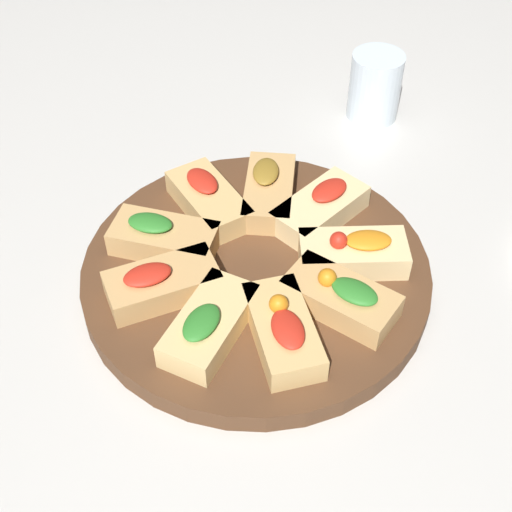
% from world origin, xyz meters
% --- Properties ---
extents(ground_plane, '(3.00, 3.00, 0.00)m').
position_xyz_m(ground_plane, '(0.00, 0.00, 0.00)').
color(ground_plane, beige).
extents(serving_board, '(0.36, 0.36, 0.02)m').
position_xyz_m(serving_board, '(0.00, 0.00, 0.01)').
color(serving_board, '#51331E').
rests_on(serving_board, ground_plane).
extents(focaccia_slice_0, '(0.12, 0.09, 0.04)m').
position_xyz_m(focaccia_slice_0, '(0.09, -0.04, 0.04)').
color(focaccia_slice_0, tan).
rests_on(focaccia_slice_0, serving_board).
extents(focaccia_slice_1, '(0.11, 0.07, 0.04)m').
position_xyz_m(focaccia_slice_1, '(0.10, 0.02, 0.04)').
color(focaccia_slice_1, '#E5C689').
rests_on(focaccia_slice_1, serving_board).
extents(focaccia_slice_2, '(0.10, 0.12, 0.04)m').
position_xyz_m(focaccia_slice_2, '(0.06, 0.08, 0.04)').
color(focaccia_slice_2, '#E5C689').
rests_on(focaccia_slice_2, serving_board).
extents(focaccia_slice_3, '(0.06, 0.11, 0.04)m').
position_xyz_m(focaccia_slice_3, '(-0.00, 0.10, 0.04)').
color(focaccia_slice_3, tan).
rests_on(focaccia_slice_3, serving_board).
extents(focaccia_slice_4, '(0.11, 0.12, 0.04)m').
position_xyz_m(focaccia_slice_4, '(-0.06, 0.08, 0.04)').
color(focaccia_slice_4, tan).
rests_on(focaccia_slice_4, serving_board).
extents(focaccia_slice_5, '(0.11, 0.06, 0.04)m').
position_xyz_m(focaccia_slice_5, '(-0.10, 0.01, 0.04)').
color(focaccia_slice_5, tan).
rests_on(focaccia_slice_5, serving_board).
extents(focaccia_slice_6, '(0.12, 0.10, 0.04)m').
position_xyz_m(focaccia_slice_6, '(-0.08, -0.05, 0.04)').
color(focaccia_slice_6, tan).
rests_on(focaccia_slice_6, serving_board).
extents(focaccia_slice_7, '(0.08, 0.12, 0.04)m').
position_xyz_m(focaccia_slice_7, '(-0.03, -0.09, 0.04)').
color(focaccia_slice_7, '#DBB775').
rests_on(focaccia_slice_7, serving_board).
extents(focaccia_slice_8, '(0.09, 0.12, 0.04)m').
position_xyz_m(focaccia_slice_8, '(0.04, -0.09, 0.04)').
color(focaccia_slice_8, tan).
rests_on(focaccia_slice_8, serving_board).
extents(water_glass, '(0.07, 0.07, 0.09)m').
position_xyz_m(water_glass, '(0.11, 0.32, 0.04)').
color(water_glass, silver).
rests_on(water_glass, ground_plane).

